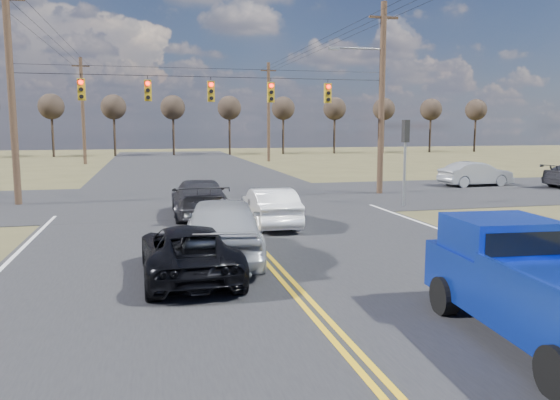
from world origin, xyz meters
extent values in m
plane|color=brown|center=(0.00, 0.00, 0.00)|extent=(160.00, 160.00, 0.00)
cube|color=#28282B|center=(0.00, 10.00, 0.00)|extent=(14.00, 120.00, 0.02)
cube|color=#28282B|center=(0.00, 18.00, 0.00)|extent=(120.00, 12.00, 0.02)
cylinder|color=#473323|center=(-9.00, 18.00, 5.00)|extent=(0.32, 0.32, 10.00)
cylinder|color=#473323|center=(9.00, 18.00, 5.00)|extent=(0.32, 0.32, 10.00)
cube|color=#473323|center=(9.00, 18.00, 9.20)|extent=(1.60, 0.12, 0.12)
cylinder|color=black|center=(0.00, 18.00, 6.00)|extent=(18.00, 0.02, 0.02)
cylinder|color=black|center=(0.00, 18.00, 6.40)|extent=(18.00, 0.02, 0.02)
cube|color=#B28C14|center=(-6.00, 18.00, 5.30)|extent=(0.34, 0.24, 1.00)
cylinder|color=#FF0C05|center=(-6.00, 17.86, 5.63)|extent=(0.20, 0.06, 0.20)
cylinder|color=black|center=(-6.00, 17.86, 5.30)|extent=(0.20, 0.06, 0.20)
cylinder|color=black|center=(-6.00, 17.86, 4.97)|extent=(0.20, 0.06, 0.20)
cube|color=black|center=(-6.00, 17.83, 5.74)|extent=(0.24, 0.14, 0.03)
cube|color=#B28C14|center=(-3.00, 18.00, 5.30)|extent=(0.34, 0.24, 1.00)
cylinder|color=#FF0C05|center=(-3.00, 17.86, 5.63)|extent=(0.20, 0.06, 0.20)
cylinder|color=black|center=(-3.00, 17.86, 5.30)|extent=(0.20, 0.06, 0.20)
cylinder|color=black|center=(-3.00, 17.86, 4.97)|extent=(0.20, 0.06, 0.20)
cube|color=black|center=(-3.00, 17.83, 5.74)|extent=(0.24, 0.14, 0.03)
cube|color=#B28C14|center=(0.00, 18.00, 5.30)|extent=(0.34, 0.24, 1.00)
cylinder|color=#FF0C05|center=(0.00, 17.86, 5.63)|extent=(0.20, 0.06, 0.20)
cylinder|color=black|center=(0.00, 17.86, 5.30)|extent=(0.20, 0.06, 0.20)
cylinder|color=black|center=(0.00, 17.86, 4.97)|extent=(0.20, 0.06, 0.20)
cube|color=black|center=(0.00, 17.83, 5.74)|extent=(0.24, 0.14, 0.03)
cube|color=#B28C14|center=(3.00, 18.00, 5.30)|extent=(0.34, 0.24, 1.00)
cylinder|color=#FF0C05|center=(3.00, 17.86, 5.63)|extent=(0.20, 0.06, 0.20)
cylinder|color=black|center=(3.00, 17.86, 5.30)|extent=(0.20, 0.06, 0.20)
cylinder|color=black|center=(3.00, 17.86, 4.97)|extent=(0.20, 0.06, 0.20)
cube|color=black|center=(3.00, 17.83, 5.74)|extent=(0.24, 0.14, 0.03)
cube|color=#B28C14|center=(6.00, 18.00, 5.30)|extent=(0.34, 0.24, 1.00)
cylinder|color=#FF0C05|center=(6.00, 17.86, 5.63)|extent=(0.20, 0.06, 0.20)
cylinder|color=black|center=(6.00, 17.86, 5.30)|extent=(0.20, 0.06, 0.20)
cylinder|color=black|center=(6.00, 17.86, 4.97)|extent=(0.20, 0.06, 0.20)
cube|color=black|center=(6.00, 17.83, 5.74)|extent=(0.24, 0.14, 0.03)
cylinder|color=slate|center=(8.20, 13.50, 1.60)|extent=(0.12, 0.12, 3.20)
cube|color=black|center=(8.20, 13.50, 3.40)|extent=(0.24, 0.34, 1.00)
cylinder|color=slate|center=(7.60, 18.00, 7.60)|extent=(2.80, 0.10, 0.10)
cube|color=slate|center=(6.30, 18.00, 7.55)|extent=(0.55, 0.22, 0.14)
cylinder|color=#473323|center=(-9.00, 46.00, 5.00)|extent=(0.32, 0.32, 10.00)
cube|color=#473323|center=(-9.00, 46.00, 9.20)|extent=(1.60, 0.12, 0.12)
cylinder|color=#473323|center=(9.00, 46.00, 5.00)|extent=(0.32, 0.32, 10.00)
cube|color=#473323|center=(9.00, 46.00, 9.20)|extent=(1.60, 0.12, 0.12)
cylinder|color=black|center=(8.30, 17.00, 9.30)|extent=(0.02, 58.00, 0.02)
cylinder|color=black|center=(9.00, 17.00, 9.30)|extent=(0.02, 58.00, 0.02)
cylinder|color=black|center=(9.70, 17.00, 9.30)|extent=(0.02, 58.00, 0.02)
cylinder|color=#33261C|center=(-14.00, 60.00, 2.75)|extent=(0.28, 0.28, 5.50)
sphere|color=#2D231C|center=(-14.00, 60.00, 5.90)|extent=(3.00, 3.00, 3.00)
cylinder|color=#33261C|center=(-7.00, 60.00, 2.75)|extent=(0.28, 0.28, 5.50)
sphere|color=#2D231C|center=(-7.00, 60.00, 5.90)|extent=(3.00, 3.00, 3.00)
cylinder|color=#33261C|center=(0.00, 60.00, 2.75)|extent=(0.28, 0.28, 5.50)
sphere|color=#2D231C|center=(0.00, 60.00, 5.90)|extent=(3.00, 3.00, 3.00)
cylinder|color=#33261C|center=(7.00, 60.00, 2.75)|extent=(0.28, 0.28, 5.50)
sphere|color=#2D231C|center=(7.00, 60.00, 5.90)|extent=(3.00, 3.00, 3.00)
cylinder|color=#33261C|center=(14.00, 60.00, 2.75)|extent=(0.28, 0.28, 5.50)
sphere|color=#2D231C|center=(14.00, 60.00, 5.90)|extent=(3.00, 3.00, 3.00)
cylinder|color=#33261C|center=(21.00, 60.00, 2.75)|extent=(0.28, 0.28, 5.50)
sphere|color=#2D231C|center=(21.00, 60.00, 5.90)|extent=(3.00, 3.00, 3.00)
cylinder|color=#33261C|center=(28.00, 60.00, 2.75)|extent=(0.28, 0.28, 5.50)
sphere|color=#2D231C|center=(28.00, 60.00, 5.90)|extent=(3.00, 3.00, 3.00)
cylinder|color=#33261C|center=(35.00, 60.00, 2.75)|extent=(0.28, 0.28, 5.50)
sphere|color=#2D231C|center=(35.00, 60.00, 5.90)|extent=(3.00, 3.00, 3.00)
cylinder|color=#33261C|center=(42.00, 60.00, 2.75)|extent=(0.28, 0.28, 5.50)
sphere|color=#2D231C|center=(42.00, 60.00, 5.90)|extent=(3.00, 3.00, 3.00)
cylinder|color=black|center=(2.16, -3.36, 0.37)|extent=(0.35, 0.77, 0.75)
cylinder|color=black|center=(2.41, -0.01, 0.37)|extent=(0.35, 0.77, 0.75)
cylinder|color=black|center=(4.18, -0.15, 0.37)|extent=(0.35, 0.77, 0.75)
cube|color=#0F2AA2|center=(3.17, -1.75, 0.84)|extent=(2.24, 5.16, 0.93)
cube|color=#0F2AA2|center=(3.27, -0.40, 1.60)|extent=(1.84, 1.71, 0.67)
cube|color=black|center=(3.21, -1.17, 1.60)|extent=(1.49, 0.17, 0.42)
cube|color=#0F2AA2|center=(2.21, -2.66, 1.40)|extent=(0.33, 3.07, 0.19)
imported|color=#ADB1B5|center=(-1.18, 5.27, 0.90)|extent=(2.74, 5.49, 1.80)
imported|color=black|center=(-2.20, 3.76, 0.65)|extent=(2.27, 4.71, 1.30)
imported|color=white|center=(1.17, 10.00, 0.70)|extent=(1.52, 4.27, 1.40)
imported|color=#2D2C31|center=(-1.14, 12.67, 0.76)|extent=(2.22, 5.28, 1.52)
imported|color=#9CA0A4|center=(16.19, 20.11, 0.73)|extent=(1.89, 4.57, 1.47)
camera|label=1|loc=(-3.06, -9.15, 3.62)|focal=35.00mm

